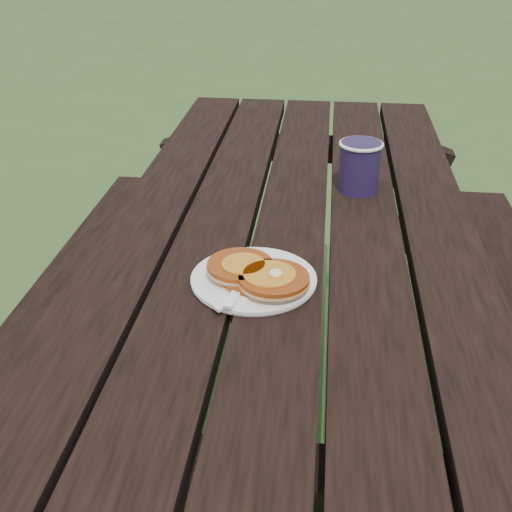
# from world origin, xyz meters

# --- Properties ---
(ground) EXTENTS (60.00, 60.00, 0.00)m
(ground) POSITION_xyz_m (0.00, 0.00, 0.00)
(ground) COLOR #2E4D21
(ground) RESTS_ON ground
(picnic_table) EXTENTS (1.36, 1.80, 0.75)m
(picnic_table) POSITION_xyz_m (0.00, 0.00, 0.37)
(picnic_table) COLOR black
(picnic_table) RESTS_ON ground
(plate) EXTENTS (0.23, 0.23, 0.01)m
(plate) POSITION_xyz_m (-0.05, -0.26, 0.76)
(plate) COLOR white
(plate) RESTS_ON picnic_table
(pancake_stack) EXTENTS (0.18, 0.15, 0.04)m
(pancake_stack) POSITION_xyz_m (-0.04, -0.28, 0.77)
(pancake_stack) COLOR #903A10
(pancake_stack) RESTS_ON plate
(knife) EXTENTS (0.14, 0.14, 0.00)m
(knife) POSITION_xyz_m (-0.04, -0.31, 0.76)
(knife) COLOR white
(knife) RESTS_ON plate
(fork) EXTENTS (0.06, 0.16, 0.01)m
(fork) POSITION_xyz_m (-0.07, -0.32, 0.77)
(fork) COLOR white
(fork) RESTS_ON plate
(coffee_cup) EXTENTS (0.10, 0.10, 0.11)m
(coffee_cup) POSITION_xyz_m (0.14, 0.17, 0.81)
(coffee_cup) COLOR #1F1336
(coffee_cup) RESTS_ON picnic_table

